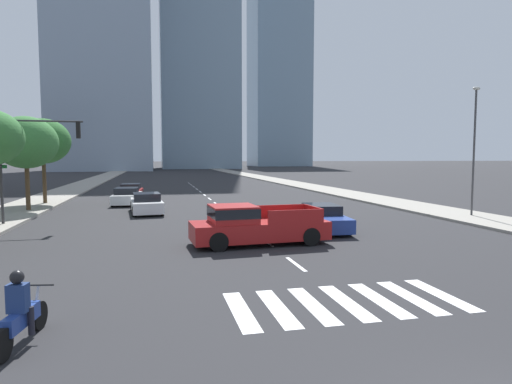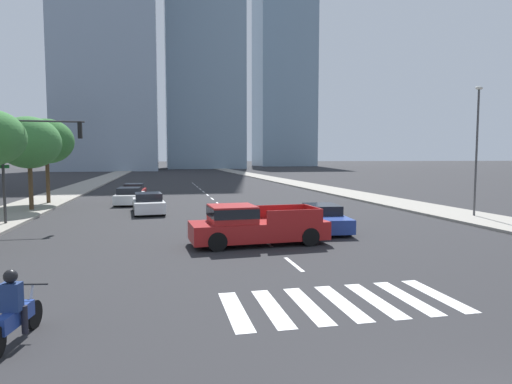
# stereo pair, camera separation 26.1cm
# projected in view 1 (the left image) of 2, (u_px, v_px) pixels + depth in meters

# --- Properties ---
(sidewalk_east) EXTENTS (4.00, 260.00, 0.15)m
(sidewalk_east) POSITION_uv_depth(u_px,v_px,m) (373.00, 199.00, 37.39)
(sidewalk_east) COLOR gray
(sidewalk_east) RESTS_ON ground
(sidewalk_west) EXTENTS (4.00, 260.00, 0.15)m
(sidewalk_west) POSITION_uv_depth(u_px,v_px,m) (27.00, 207.00, 31.21)
(sidewalk_west) COLOR gray
(sidewalk_west) RESTS_ON ground
(crosswalk_near) EXTENTS (5.85, 2.76, 0.01)m
(crosswalk_near) POSITION_uv_depth(u_px,v_px,m) (346.00, 302.00, 10.87)
(crosswalk_near) COLOR silver
(crosswalk_near) RESTS_ON ground
(lane_divider_center) EXTENTS (0.14, 50.00, 0.01)m
(lane_divider_center) POSITION_uv_depth(u_px,v_px,m) (210.00, 199.00, 38.06)
(lane_divider_center) COLOR silver
(lane_divider_center) RESTS_ON ground
(motorcycle_lead) EXTENTS (0.72, 2.06, 1.49)m
(motorcycle_lead) POSITION_uv_depth(u_px,v_px,m) (21.00, 315.00, 8.36)
(motorcycle_lead) COLOR black
(motorcycle_lead) RESTS_ON ground
(pickup_truck) EXTENTS (5.77, 2.36, 1.67)m
(pickup_truck) POSITION_uv_depth(u_px,v_px,m) (253.00, 225.00, 18.01)
(pickup_truck) COLOR maroon
(pickup_truck) RESTS_ON ground
(sedan_white_0) EXTENTS (2.14, 4.74, 1.31)m
(sedan_white_0) POSITION_uv_depth(u_px,v_px,m) (127.00, 197.00, 33.49)
(sedan_white_0) COLOR silver
(sedan_white_0) RESTS_ON ground
(sedan_white_1) EXTENTS (2.23, 4.76, 1.33)m
(sedan_white_1) POSITION_uv_depth(u_px,v_px,m) (146.00, 204.00, 28.20)
(sedan_white_1) COLOR silver
(sedan_white_1) RESTS_ON ground
(sedan_blue_2) EXTENTS (2.21, 4.71, 1.27)m
(sedan_blue_2) POSITION_uv_depth(u_px,v_px,m) (322.00, 218.00, 21.61)
(sedan_blue_2) COLOR navy
(sedan_blue_2) RESTS_ON ground
(sedan_red_3) EXTENTS (2.05, 4.49, 1.26)m
(sedan_red_3) POSITION_uv_depth(u_px,v_px,m) (131.00, 191.00, 39.38)
(sedan_red_3) COLOR maroon
(sedan_red_3) RESTS_ON ground
(traffic_signal_far) EXTENTS (4.41, 0.28, 5.80)m
(traffic_signal_far) POSITION_uv_depth(u_px,v_px,m) (32.00, 148.00, 22.84)
(traffic_signal_far) COLOR #333335
(traffic_signal_far) RESTS_ON sidewalk_west
(street_lamp_east) EXTENTS (0.50, 0.24, 7.64)m
(street_lamp_east) POSITION_uv_depth(u_px,v_px,m) (474.00, 142.00, 25.83)
(street_lamp_east) COLOR #3F3F42
(street_lamp_east) RESTS_ON sidewalk_east
(street_tree_third) EXTENTS (4.03, 4.03, 6.17)m
(street_tree_third) POSITION_uv_depth(u_px,v_px,m) (26.00, 143.00, 28.44)
(street_tree_third) COLOR #4C3823
(street_tree_third) RESTS_ON sidewalk_west
(street_tree_fourth) EXTENTS (4.02, 4.02, 6.42)m
(street_tree_fourth) POSITION_uv_depth(u_px,v_px,m) (43.00, 141.00, 32.80)
(street_tree_fourth) COLOR #4C3823
(street_tree_fourth) RESTS_ON sidewalk_west
(office_tower_right_skyline) EXTENTS (23.08, 21.26, 92.45)m
(office_tower_right_skyline) POSITION_uv_depth(u_px,v_px,m) (279.00, 66.00, 181.78)
(office_tower_right_skyline) COLOR #7A93A8
(office_tower_right_skyline) RESTS_ON ground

